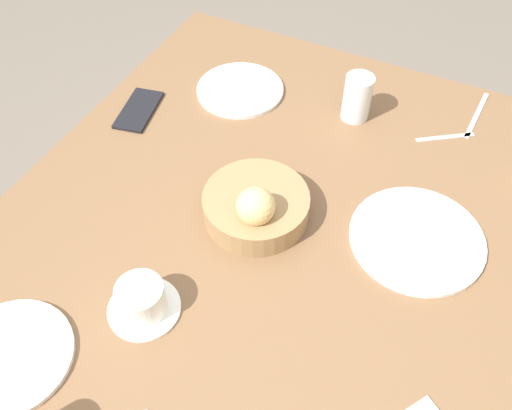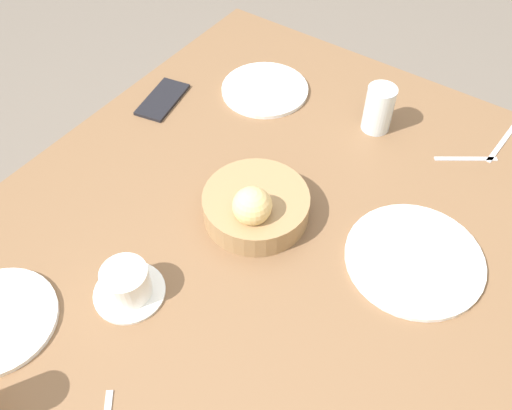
% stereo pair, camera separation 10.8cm
% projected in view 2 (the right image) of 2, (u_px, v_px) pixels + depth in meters
% --- Properties ---
extents(ground_plane, '(10.00, 10.00, 0.00)m').
position_uv_depth(ground_plane, '(256.00, 382.00, 1.61)').
color(ground_plane, '#6B6056').
extents(dining_table, '(1.33, 1.07, 0.72)m').
position_uv_depth(dining_table, '(256.00, 261.00, 1.13)').
color(dining_table, brown).
rests_on(dining_table, ground_plane).
extents(bread_basket, '(0.21, 0.21, 0.12)m').
position_uv_depth(bread_basket, '(255.00, 206.00, 1.06)').
color(bread_basket, '#99754C').
rests_on(bread_basket, dining_table).
extents(plate_near_left, '(0.22, 0.22, 0.01)m').
position_uv_depth(plate_near_left, '(265.00, 89.00, 1.35)').
color(plate_near_left, white).
rests_on(plate_near_left, dining_table).
extents(plate_far_center, '(0.26, 0.26, 0.01)m').
position_uv_depth(plate_far_center, '(414.00, 259.00, 1.02)').
color(plate_far_center, white).
rests_on(plate_far_center, dining_table).
extents(water_tumbler, '(0.07, 0.07, 0.11)m').
position_uv_depth(water_tumbler, '(379.00, 109.00, 1.23)').
color(water_tumbler, silver).
rests_on(water_tumbler, dining_table).
extents(coffee_cup, '(0.13, 0.13, 0.07)m').
position_uv_depth(coffee_cup, '(127.00, 284.00, 0.96)').
color(coffee_cup, white).
rests_on(coffee_cup, dining_table).
extents(knife_silver, '(0.19, 0.02, 0.00)m').
position_uv_depth(knife_silver, '(504.00, 139.00, 1.24)').
color(knife_silver, '#B7B7BC').
rests_on(knife_silver, dining_table).
extents(spoon_coffee, '(0.09, 0.12, 0.00)m').
position_uv_depth(spoon_coffee, '(466.00, 159.00, 1.20)').
color(spoon_coffee, '#B7B7BC').
rests_on(spoon_coffee, dining_table).
extents(cell_phone, '(0.16, 0.10, 0.01)m').
position_uv_depth(cell_phone, '(163.00, 99.00, 1.33)').
color(cell_phone, black).
rests_on(cell_phone, dining_table).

